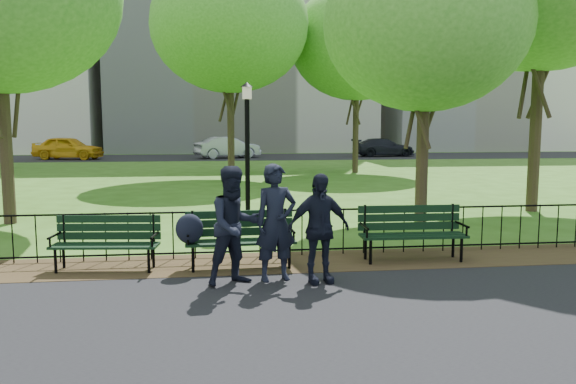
{
  "coord_description": "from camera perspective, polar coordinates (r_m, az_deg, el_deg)",
  "views": [
    {
      "loc": [
        -0.59,
        -8.32,
        2.48
      ],
      "look_at": [
        0.67,
        1.5,
        1.29
      ],
      "focal_mm": 35.0,
      "sensor_mm": 36.0,
      "label": 1
    }
  ],
  "objects": [
    {
      "name": "apartment_east",
      "position": [
        63.01,
        18.42,
        15.2
      ],
      "size": [
        20.0,
        15.0,
        24.0
      ],
      "primitive_type": "cube",
      "color": "silver",
      "rests_on": "ground"
    },
    {
      "name": "ground",
      "position": [
        8.7,
        -3.16,
        -9.7
      ],
      "size": [
        120.0,
        120.0,
        0.0
      ],
      "primitive_type": "plane",
      "color": "#386019"
    },
    {
      "name": "park_bench_right_a",
      "position": [
        10.51,
        12.43,
        -3.47
      ],
      "size": [
        1.94,
        0.65,
        1.09
      ],
      "rotation": [
        0.0,
        0.0,
        -0.03
      ],
      "color": "black",
      "rests_on": "ground"
    },
    {
      "name": "person_left",
      "position": [
        8.88,
        -1.24,
        -3.12
      ],
      "size": [
        0.76,
        0.59,
        1.86
      ],
      "primitive_type": "imported",
      "rotation": [
        0.0,
        0.0,
        0.24
      ],
      "color": "black",
      "rests_on": "asphalt_path"
    },
    {
      "name": "sedan_silver",
      "position": [
        42.0,
        -6.16,
        4.53
      ],
      "size": [
        5.1,
        3.31,
        1.59
      ],
      "primitive_type": "imported",
      "rotation": [
        0.0,
        0.0,
        1.94
      ],
      "color": "#9B9EA2",
      "rests_on": "far_street"
    },
    {
      "name": "tree_near_e",
      "position": [
        14.98,
        13.84,
        16.24
      ],
      "size": [
        5.14,
        5.14,
        7.16
      ],
      "color": "#2D2116",
      "rests_on": "ground"
    },
    {
      "name": "park_bench_left_a",
      "position": [
        10.09,
        -17.95,
        -4.35
      ],
      "size": [
        1.83,
        0.74,
        1.01
      ],
      "rotation": [
        0.0,
        0.0,
        -0.11
      ],
      "color": "black",
      "rests_on": "ground"
    },
    {
      "name": "taxi",
      "position": [
        43.22,
        -21.43,
        4.21
      ],
      "size": [
        5.17,
        2.97,
        1.66
      ],
      "primitive_type": "imported",
      "rotation": [
        0.0,
        0.0,
        1.35
      ],
      "color": "gold",
      "rests_on": "far_street"
    },
    {
      "name": "park_bench_main",
      "position": [
        9.67,
        -7.31,
        -3.94
      ],
      "size": [
        2.05,
        0.64,
        1.07
      ],
      "rotation": [
        0.0,
        0.0,
        0.03
      ],
      "color": "black",
      "rests_on": "ground"
    },
    {
      "name": "person_mid",
      "position": [
        8.69,
        -5.41,
        -3.42
      ],
      "size": [
        1.01,
        0.79,
        1.84
      ],
      "primitive_type": "imported",
      "rotation": [
        0.0,
        0.0,
        0.41
      ],
      "color": "black",
      "rests_on": "asphalt_path"
    },
    {
      "name": "iron_fence",
      "position": [
        10.53,
        -3.97,
        -4.0
      ],
      "size": [
        24.06,
        0.06,
        1.0
      ],
      "color": "black",
      "rests_on": "ground"
    },
    {
      "name": "dirt_strip",
      "position": [
        10.14,
        -3.78,
        -7.23
      ],
      "size": [
        60.0,
        1.6,
        0.01
      ],
      "primitive_type": "cube",
      "color": "#332315",
      "rests_on": "ground"
    },
    {
      "name": "sedan_dark",
      "position": [
        44.68,
        9.7,
        4.49
      ],
      "size": [
        4.96,
        2.26,
        1.41
      ],
      "primitive_type": "imported",
      "rotation": [
        0.0,
        0.0,
        1.63
      ],
      "color": "black",
      "rests_on": "far_street"
    },
    {
      "name": "lamppost",
      "position": [
        13.7,
        -4.15,
        4.42
      ],
      "size": [
        0.31,
        0.31,
        3.49
      ],
      "color": "black",
      "rests_on": "ground"
    },
    {
      "name": "far_street",
      "position": [
        43.4,
        -6.52,
        3.54
      ],
      "size": [
        70.0,
        9.0,
        0.01
      ],
      "primitive_type": "cube",
      "color": "black",
      "rests_on": "ground"
    },
    {
      "name": "tree_far_e",
      "position": [
        29.65,
        7.01,
        14.8
      ],
      "size": [
        6.82,
        6.82,
        9.51
      ],
      "color": "#2D2116",
      "rests_on": "ground"
    },
    {
      "name": "tree_far_c",
      "position": [
        26.72,
        -5.95,
        16.51
      ],
      "size": [
        7.21,
        7.21,
        10.05
      ],
      "color": "#2D2116",
      "rests_on": "ground"
    },
    {
      "name": "person_right",
      "position": [
        8.78,
        3.14,
        -3.69
      ],
      "size": [
        1.07,
        0.59,
        1.72
      ],
      "primitive_type": "imported",
      "rotation": [
        0.0,
        0.0,
        0.18
      ],
      "color": "black",
      "rests_on": "asphalt_path"
    }
  ]
}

